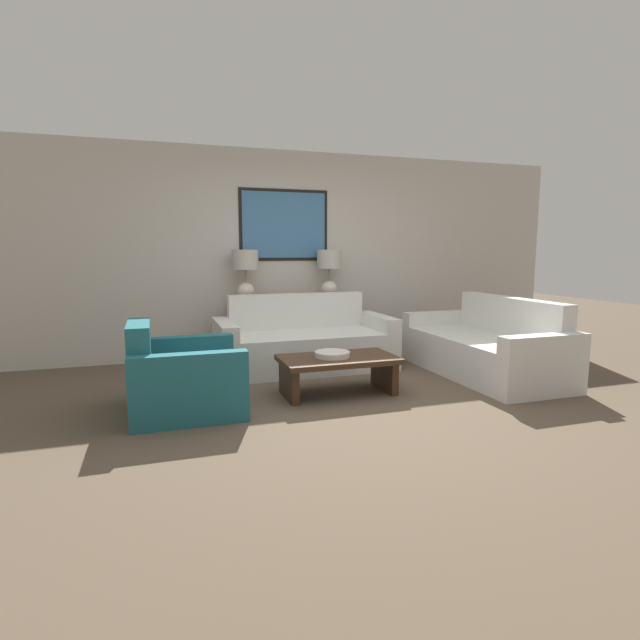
% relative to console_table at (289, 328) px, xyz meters
% --- Properties ---
extents(ground_plane, '(20.00, 20.00, 0.00)m').
position_rel_console_table_xyz_m(ground_plane, '(0.00, -2.25, -0.37)').
color(ground_plane, brown).
extents(back_wall, '(8.13, 0.12, 2.65)m').
position_rel_console_table_xyz_m(back_wall, '(0.00, 0.26, 0.96)').
color(back_wall, beige).
rests_on(back_wall, ground_plane).
extents(console_table, '(1.51, 0.36, 0.74)m').
position_rel_console_table_xyz_m(console_table, '(0.00, 0.00, 0.00)').
color(console_table, brown).
rests_on(console_table, ground_plane).
extents(table_lamp_left, '(0.32, 0.32, 0.64)m').
position_rel_console_table_xyz_m(table_lamp_left, '(-0.55, 0.00, 0.78)').
color(table_lamp_left, silver).
rests_on(table_lamp_left, console_table).
extents(table_lamp_right, '(0.32, 0.32, 0.64)m').
position_rel_console_table_xyz_m(table_lamp_right, '(0.55, 0.00, 0.78)').
color(table_lamp_right, silver).
rests_on(table_lamp_right, console_table).
extents(couch_by_back_wall, '(2.02, 0.92, 0.85)m').
position_rel_console_table_xyz_m(couch_by_back_wall, '(0.00, -0.69, -0.08)').
color(couch_by_back_wall, silver).
rests_on(couch_by_back_wall, ground_plane).
extents(couch_by_side, '(0.92, 2.02, 0.85)m').
position_rel_console_table_xyz_m(couch_by_side, '(1.84, -1.61, -0.08)').
color(couch_by_side, silver).
rests_on(couch_by_side, ground_plane).
extents(coffee_table, '(1.11, 0.62, 0.37)m').
position_rel_console_table_xyz_m(coffee_table, '(0.01, -1.81, -0.10)').
color(coffee_table, '#3D2616').
rests_on(coffee_table, ground_plane).
extents(decorative_bowl, '(0.34, 0.34, 0.05)m').
position_rel_console_table_xyz_m(decorative_bowl, '(-0.05, -1.80, 0.02)').
color(decorative_bowl, beige).
rests_on(decorative_bowl, coffee_table).
extents(armchair_near_back_wall, '(0.92, 0.95, 0.79)m').
position_rel_console_table_xyz_m(armchair_near_back_wall, '(-1.45, -1.87, -0.09)').
color(armchair_near_back_wall, '#1E5B66').
rests_on(armchair_near_back_wall, ground_plane).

